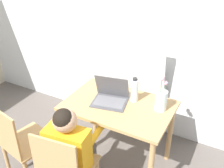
{
  "coord_description": "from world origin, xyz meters",
  "views": [
    {
      "loc": [
        1.17,
        -0.34,
        2.12
      ],
      "look_at": [
        0.18,
        1.53,
        0.91
      ],
      "focal_mm": 42.0,
      "sensor_mm": 36.0,
      "label": 1
    }
  ],
  "objects_px": {
    "flower_vase": "(161,99)",
    "water_bottle": "(135,90)",
    "person_seated": "(71,144)",
    "laptop": "(111,96)",
    "chair_spare": "(22,143)"
  },
  "relations": [
    {
      "from": "laptop",
      "to": "water_bottle",
      "type": "xyz_separation_m",
      "value": [
        0.2,
        0.11,
        0.06
      ]
    },
    {
      "from": "chair_spare",
      "to": "flower_vase",
      "type": "height_order",
      "value": "flower_vase"
    },
    {
      "from": "laptop",
      "to": "water_bottle",
      "type": "bearing_deg",
      "value": 16.35
    },
    {
      "from": "laptop",
      "to": "flower_vase",
      "type": "xyz_separation_m",
      "value": [
        0.47,
        0.09,
        0.06
      ]
    },
    {
      "from": "laptop",
      "to": "water_bottle",
      "type": "relative_size",
      "value": 1.48
    },
    {
      "from": "laptop",
      "to": "flower_vase",
      "type": "bearing_deg",
      "value": -1.12
    },
    {
      "from": "person_seated",
      "to": "flower_vase",
      "type": "xyz_separation_m",
      "value": [
        0.51,
        0.69,
        0.19
      ]
    },
    {
      "from": "person_seated",
      "to": "chair_spare",
      "type": "bearing_deg",
      "value": -2.53
    },
    {
      "from": "person_seated",
      "to": "laptop",
      "type": "distance_m",
      "value": 0.62
    },
    {
      "from": "chair_spare",
      "to": "water_bottle",
      "type": "relative_size",
      "value": 3.56
    },
    {
      "from": "person_seated",
      "to": "flower_vase",
      "type": "height_order",
      "value": "flower_vase"
    },
    {
      "from": "flower_vase",
      "to": "water_bottle",
      "type": "height_order",
      "value": "flower_vase"
    },
    {
      "from": "person_seated",
      "to": "flower_vase",
      "type": "distance_m",
      "value": 0.88
    },
    {
      "from": "chair_spare",
      "to": "person_seated",
      "type": "height_order",
      "value": "person_seated"
    },
    {
      "from": "water_bottle",
      "to": "person_seated",
      "type": "bearing_deg",
      "value": -109.06
    }
  ]
}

